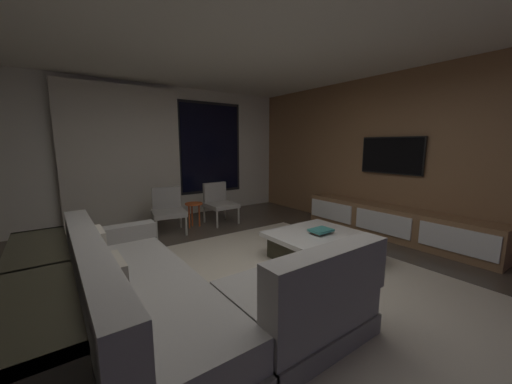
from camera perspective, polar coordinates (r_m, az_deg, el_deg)
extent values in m
plane|color=#473D33|center=(3.27, 0.38, -18.47)|extent=(9.20, 9.20, 0.00)
cube|color=silver|center=(6.23, -20.10, 7.20)|extent=(6.60, 0.12, 2.70)
cube|color=black|center=(6.65, -9.05, 8.61)|extent=(1.52, 0.02, 2.02)
cube|color=black|center=(6.63, -8.99, 8.61)|extent=(1.40, 0.03, 1.90)
cube|color=beige|center=(5.93, -24.73, 6.34)|extent=(2.10, 0.12, 2.60)
cube|color=#8E6642|center=(5.31, 28.26, 6.37)|extent=(0.12, 7.80, 2.70)
plane|color=silver|center=(3.12, 0.44, 31.45)|extent=(8.20, 8.20, 0.00)
cube|color=beige|center=(3.40, 6.42, -17.30)|extent=(3.20, 3.80, 0.01)
cube|color=gray|center=(2.83, -21.43, -21.93)|extent=(0.90, 2.50, 0.18)
cube|color=#9E9991|center=(2.72, -21.71, -18.13)|extent=(0.86, 2.42, 0.24)
cube|color=#9E9991|center=(2.55, -29.99, -12.83)|extent=(0.20, 2.50, 0.40)
cube|color=#9E9991|center=(3.70, -26.38, -7.57)|extent=(0.90, 0.20, 0.18)
cube|color=gray|center=(2.61, 7.35, -24.09)|extent=(1.10, 0.90, 0.18)
cube|color=#9E9991|center=(2.50, 7.46, -20.08)|extent=(1.07, 0.86, 0.24)
cube|color=#9E9991|center=(2.15, 14.31, -15.96)|extent=(1.10, 0.20, 0.40)
cube|color=beige|center=(3.09, -28.81, -9.71)|extent=(0.10, 0.36, 0.36)
cube|color=#B2A893|center=(2.30, -25.98, -15.99)|extent=(0.10, 0.36, 0.36)
cube|color=#322F21|center=(3.97, 12.60, -11.15)|extent=(1.00, 1.00, 0.30)
cube|color=white|center=(3.91, 12.69, -8.68)|extent=(1.16, 1.16, 0.06)
cube|color=brown|center=(3.94, 12.68, -7.82)|extent=(0.23, 0.15, 0.03)
cube|color=teal|center=(3.93, 12.77, -7.42)|extent=(0.29, 0.22, 0.03)
cylinder|color=#B2ADA0|center=(5.61, -3.48, -4.53)|extent=(0.04, 0.04, 0.36)
cylinder|color=#B2ADA0|center=(5.36, -7.74, -5.26)|extent=(0.04, 0.04, 0.36)
cylinder|color=#B2ADA0|center=(6.02, -6.18, -3.61)|extent=(0.04, 0.04, 0.36)
cylinder|color=#B2ADA0|center=(5.79, -10.23, -4.23)|extent=(0.04, 0.04, 0.36)
cube|color=#9E9991|center=(5.65, -6.95, -2.61)|extent=(0.56, 0.58, 0.08)
cube|color=#9E9991|center=(5.81, -8.21, 0.01)|extent=(0.49, 0.10, 0.38)
cylinder|color=#B2ADA0|center=(5.03, -13.69, -6.41)|extent=(0.04, 0.04, 0.36)
cylinder|color=#B2ADA0|center=(4.97, -19.15, -6.89)|extent=(0.04, 0.04, 0.36)
cylinder|color=#B2ADA0|center=(5.51, -14.74, -5.08)|extent=(0.04, 0.04, 0.36)
cylinder|color=#B2ADA0|center=(5.45, -19.72, -5.49)|extent=(0.04, 0.04, 0.36)
cube|color=#9E9991|center=(5.19, -16.92, -4.03)|extent=(0.64, 0.65, 0.08)
cube|color=#9E9991|center=(5.38, -17.41, -1.09)|extent=(0.49, 0.17, 0.38)
cylinder|color=#BF4C1E|center=(5.44, -13.13, -4.67)|extent=(0.03, 0.03, 0.46)
cylinder|color=#BF4C1E|center=(5.51, -11.22, -4.40)|extent=(0.03, 0.03, 0.46)
cylinder|color=#BF4C1E|center=(5.56, -12.59, -4.33)|extent=(0.03, 0.03, 0.46)
cylinder|color=#BF4C1E|center=(5.43, -12.25, -2.30)|extent=(0.32, 0.32, 0.02)
cube|color=#8E6642|center=(5.26, 25.01, -5.45)|extent=(0.44, 3.10, 0.52)
cube|color=white|center=(4.65, 34.97, -7.85)|extent=(0.02, 0.93, 0.33)
cube|color=white|center=(5.06, 23.73, -5.63)|extent=(0.02, 0.93, 0.33)
cube|color=white|center=(5.64, 14.56, -3.64)|extent=(0.02, 0.93, 0.33)
cube|color=#39281A|center=(4.92, 33.39, -8.82)|extent=(0.33, 0.68, 0.19)
cube|color=tan|center=(4.85, 36.27, -9.53)|extent=(0.03, 0.04, 0.16)
cube|color=#86B271|center=(4.88, 35.11, -9.26)|extent=(0.03, 0.04, 0.17)
cube|color=#A574D4|center=(4.91, 33.94, -9.13)|extent=(0.03, 0.04, 0.16)
cube|color=#885779|center=(4.94, 32.82, -8.78)|extent=(0.03, 0.04, 0.18)
cube|color=#6192B0|center=(4.98, 31.70, -8.55)|extent=(0.03, 0.04, 0.18)
cube|color=#A4B893|center=(5.02, 30.58, -8.48)|extent=(0.03, 0.04, 0.15)
cube|color=black|center=(5.33, 25.33, 6.59)|extent=(0.04, 1.06, 0.61)
cube|color=black|center=(5.33, 25.31, 6.59)|extent=(0.05, 1.02, 0.57)
cube|color=#322F21|center=(2.42, -37.64, -12.21)|extent=(0.40, 2.10, 0.04)
cube|color=#322F21|center=(2.67, -36.28, -23.97)|extent=(0.38, 2.04, 0.03)
cube|color=#322F21|center=(3.50, -36.64, -11.86)|extent=(0.40, 0.04, 0.74)
cube|color=#322F21|center=(2.55, -36.81, -19.59)|extent=(0.38, 0.03, 0.74)
cube|color=white|center=(2.26, -36.59, -26.23)|extent=(0.18, 0.04, 0.25)
cube|color=silver|center=(2.39, -36.43, -24.05)|extent=(0.18, 0.04, 0.25)
cube|color=silver|center=(2.53, -36.80, -22.45)|extent=(0.18, 0.04, 0.23)
cube|color=silver|center=(2.66, -36.81, -20.48)|extent=(0.18, 0.04, 0.26)
cube|color=silver|center=(2.81, -36.46, -19.19)|extent=(0.18, 0.04, 0.23)
cube|color=white|center=(2.94, -36.48, -17.52)|extent=(0.18, 0.04, 0.26)
cube|color=white|center=(3.09, -36.49, -16.34)|extent=(0.18, 0.04, 0.26)
cube|color=silver|center=(3.24, -36.44, -15.40)|extent=(0.18, 0.04, 0.23)
cube|color=silver|center=(3.38, -36.47, -14.26)|extent=(0.18, 0.04, 0.24)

